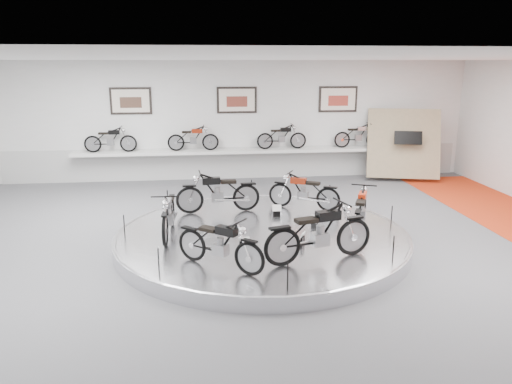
{
  "coord_description": "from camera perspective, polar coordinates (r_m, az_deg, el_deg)",
  "views": [
    {
      "loc": [
        -1.34,
        -10.02,
        3.9
      ],
      "look_at": [
        -0.1,
        0.6,
        1.13
      ],
      "focal_mm": 35.0,
      "sensor_mm": 36.0,
      "label": 1
    }
  ],
  "objects": [
    {
      "name": "poster_left",
      "position": [
        17.15,
        -14.12,
        10.06
      ],
      "size": [
        1.35,
        0.06,
        0.88
      ],
      "primitive_type": "cube",
      "color": "white",
      "rests_on": "wall_back"
    },
    {
      "name": "shelf_bike_c",
      "position": [
        17.14,
        2.94,
        6.15
      ],
      "size": [
        1.22,
        0.43,
        0.73
      ],
      "primitive_type": null,
      "color": "black",
      "rests_on": "shelf"
    },
    {
      "name": "bike_e",
      "position": [
        9.36,
        7.23,
        -4.6
      ],
      "size": [
        2.0,
        1.13,
        1.11
      ],
      "primitive_type": null,
      "rotation": [
        0.0,
        0.0,
        6.55
      ],
      "color": "black",
      "rests_on": "display_platform"
    },
    {
      "name": "bike_f",
      "position": [
        11.18,
        11.94,
        -2.0
      ],
      "size": [
        1.19,
        1.74,
        0.97
      ],
      "primitive_type": null,
      "rotation": [
        0.0,
        0.0,
        7.44
      ],
      "color": "red",
      "rests_on": "display_platform"
    },
    {
      "name": "bike_c",
      "position": [
        10.82,
        -10.0,
        -2.4
      ],
      "size": [
        0.68,
        1.72,
        0.99
      ],
      "primitive_type": null,
      "rotation": [
        0.0,
        0.0,
        4.66
      ],
      "color": "silver",
      "rests_on": "display_platform"
    },
    {
      "name": "ceiling",
      "position": [
        10.11,
        0.98,
        15.07
      ],
      "size": [
        16.0,
        16.0,
        0.0
      ],
      "primitive_type": "plane",
      "rotation": [
        3.14,
        0.0,
        0.0
      ],
      "color": "white",
      "rests_on": "wall_back"
    },
    {
      "name": "bike_d",
      "position": [
        9.01,
        -4.17,
        -5.86
      ],
      "size": [
        1.6,
        1.44,
        0.94
      ],
      "primitive_type": null,
      "rotation": [
        0.0,
        0.0,
        5.61
      ],
      "color": "black",
      "rests_on": "display_platform"
    },
    {
      "name": "poster_right",
      "position": [
        17.69,
        9.36,
        10.42
      ],
      "size": [
        1.35,
        0.06,
        0.88
      ],
      "primitive_type": "cube",
      "color": "white",
      "rests_on": "wall_back"
    },
    {
      "name": "floor",
      "position": [
        10.83,
        0.89,
        -6.6
      ],
      "size": [
        16.0,
        16.0,
        0.0
      ],
      "primitive_type": "plane",
      "color": "#4D4D50",
      "rests_on": "ground"
    },
    {
      "name": "wall_back",
      "position": [
        17.17,
        -2.19,
        8.14
      ],
      "size": [
        16.0,
        0.0,
        16.0
      ],
      "primitive_type": "plane",
      "rotation": [
        1.57,
        0.0,
        0.0
      ],
      "color": "white",
      "rests_on": "floor"
    },
    {
      "name": "shelf_bike_d",
      "position": [
        17.79,
        11.6,
        6.18
      ],
      "size": [
        1.22,
        0.43,
        0.73
      ],
      "primitive_type": null,
      "color": "silver",
      "rests_on": "shelf"
    },
    {
      "name": "display_panel",
      "position": [
        17.75,
        16.49,
        5.32
      ],
      "size": [
        2.56,
        1.52,
        2.3
      ],
      "primitive_type": "cube",
      "rotation": [
        -0.35,
        0.0,
        -0.26
      ],
      "color": "tan",
      "rests_on": "floor"
    },
    {
      "name": "shelf_bike_a",
      "position": [
        17.14,
        -16.29,
        5.59
      ],
      "size": [
        1.22,
        0.43,
        0.73
      ],
      "primitive_type": null,
      "color": "black",
      "rests_on": "shelf"
    },
    {
      "name": "wall_front",
      "position": [
        3.81,
        15.56,
        -15.98
      ],
      "size": [
        16.0,
        0.0,
        16.0
      ],
      "primitive_type": "plane",
      "rotation": [
        -1.57,
        0.0,
        0.0
      ],
      "color": "white",
      "rests_on": "floor"
    },
    {
      "name": "bike_b",
      "position": [
        12.34,
        -4.35,
        0.0
      ],
      "size": [
        1.8,
        0.74,
        1.04
      ],
      "primitive_type": null,
      "rotation": [
        0.0,
        0.0,
        3.21
      ],
      "color": "black",
      "rests_on": "display_platform"
    },
    {
      "name": "platform_rim",
      "position": [
        11.02,
        0.69,
        -4.73
      ],
      "size": [
        6.4,
        6.4,
        0.1
      ],
      "primitive_type": "torus",
      "color": "#B2B2BA",
      "rests_on": "display_platform"
    },
    {
      "name": "bike_a",
      "position": [
        12.66,
        5.5,
        0.1
      ],
      "size": [
        1.66,
        1.23,
        0.93
      ],
      "primitive_type": null,
      "rotation": [
        0.0,
        0.0,
        2.66
      ],
      "color": "maroon",
      "rests_on": "display_platform"
    },
    {
      "name": "poster_center",
      "position": [
        17.07,
        -2.2,
        10.46
      ],
      "size": [
        1.35,
        0.06,
        0.88
      ],
      "primitive_type": "cube",
      "color": "white",
      "rests_on": "wall_back"
    },
    {
      "name": "dado_band",
      "position": [
        17.37,
        -2.14,
        3.37
      ],
      "size": [
        15.68,
        0.04,
        1.1
      ],
      "primitive_type": "cube",
      "color": "#BCBCBA",
      "rests_on": "floor"
    },
    {
      "name": "display_platform",
      "position": [
        11.06,
        0.68,
        -5.32
      ],
      "size": [
        6.4,
        6.4,
        0.3
      ],
      "primitive_type": "cylinder",
      "color": "silver",
      "rests_on": "floor"
    },
    {
      "name": "shelf_bike_b",
      "position": [
        16.9,
        -7.19,
        5.93
      ],
      "size": [
        1.22,
        0.43,
        0.73
      ],
      "primitive_type": null,
      "color": "maroon",
      "rests_on": "shelf"
    },
    {
      "name": "shelf",
      "position": [
        17.02,
        -2.08,
        4.68
      ],
      "size": [
        11.0,
        0.55,
        0.1
      ],
      "primitive_type": "cube",
      "color": "silver",
      "rests_on": "wall_back"
    }
  ]
}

